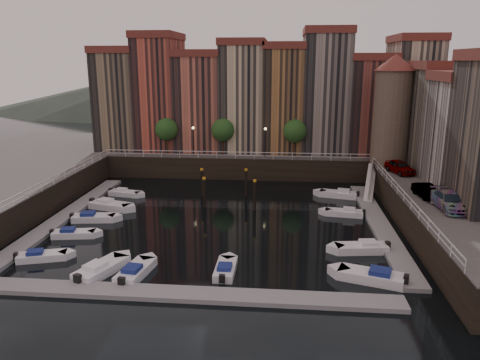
# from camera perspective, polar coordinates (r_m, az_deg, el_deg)

# --- Properties ---
(ground) EXTENTS (200.00, 200.00, 0.00)m
(ground) POSITION_cam_1_polar(r_m,az_deg,el_deg) (49.27, -2.48, -4.61)
(ground) COLOR black
(ground) RESTS_ON ground
(quay_far) EXTENTS (80.00, 20.00, 3.00)m
(quay_far) POSITION_cam_1_polar(r_m,az_deg,el_deg) (73.88, 0.25, 3.03)
(quay_far) COLOR black
(quay_far) RESTS_ON ground
(dock_left) EXTENTS (2.00, 28.00, 0.35)m
(dock_left) POSITION_cam_1_polar(r_m,az_deg,el_deg) (52.95, -20.33, -3.96)
(dock_left) COLOR gray
(dock_left) RESTS_ON ground
(dock_right) EXTENTS (2.00, 28.00, 0.35)m
(dock_right) POSITION_cam_1_polar(r_m,az_deg,el_deg) (48.81, 16.62, -5.19)
(dock_right) COLOR gray
(dock_right) RESTS_ON ground
(dock_near) EXTENTS (30.00, 2.00, 0.35)m
(dock_near) POSITION_cam_1_polar(r_m,az_deg,el_deg) (33.80, -6.52, -13.67)
(dock_near) COLOR gray
(dock_near) RESTS_ON ground
(mountains) EXTENTS (145.00, 100.00, 18.00)m
(mountains) POSITION_cam_1_polar(r_m,az_deg,el_deg) (156.43, 3.71, 11.36)
(mountains) COLOR #2D382D
(mountains) RESTS_ON ground
(far_terrace) EXTENTS (48.70, 10.30, 17.50)m
(far_terrace) POSITION_cam_1_polar(r_m,az_deg,el_deg) (69.90, 2.82, 10.20)
(far_terrace) COLOR #7F6C51
(far_terrace) RESTS_ON quay_far
(right_terrace) EXTENTS (9.30, 24.30, 14.00)m
(right_terrace) POSITION_cam_1_polar(r_m,az_deg,el_deg) (54.18, 27.17, 5.95)
(right_terrace) COLOR #6C6352
(right_terrace) RESTS_ON quay_right
(corner_tower) EXTENTS (5.20, 5.20, 13.80)m
(corner_tower) POSITION_cam_1_polar(r_m,az_deg,el_deg) (62.40, 18.07, 8.32)
(corner_tower) COLOR #6B5B4C
(corner_tower) RESTS_ON quay_right
(promenade_trees) EXTENTS (21.20, 3.20, 5.20)m
(promenade_trees) POSITION_cam_1_polar(r_m,az_deg,el_deg) (65.50, -1.53, 6.08)
(promenade_trees) COLOR black
(promenade_trees) RESTS_ON quay_far
(street_lamps) EXTENTS (10.36, 0.36, 4.18)m
(street_lamps) POSITION_cam_1_polar(r_m,az_deg,el_deg) (64.58, -1.34, 5.35)
(street_lamps) COLOR black
(street_lamps) RESTS_ON quay_far
(railings) EXTENTS (36.08, 34.04, 0.52)m
(railings) POSITION_cam_1_polar(r_m,az_deg,el_deg) (52.87, -1.81, 0.99)
(railings) COLOR white
(railings) RESTS_ON ground
(gangway) EXTENTS (2.78, 8.32, 3.73)m
(gangway) POSITION_cam_1_polar(r_m,az_deg,el_deg) (58.85, 15.61, -0.03)
(gangway) COLOR white
(gangway) RESTS_ON ground
(mooring_pilings) EXTENTS (7.05, 5.58, 3.78)m
(mooring_pilings) POSITION_cam_1_polar(r_m,az_deg,el_deg) (54.04, -1.66, -1.05)
(mooring_pilings) COLOR black
(mooring_pilings) RESTS_ON ground
(boat_left_0) EXTENTS (4.20, 2.60, 0.94)m
(boat_left_0) POSITION_cam_1_polar(r_m,az_deg,el_deg) (42.46, -23.10, -8.54)
(boat_left_0) COLOR white
(boat_left_0) RESTS_ON ground
(boat_left_1) EXTENTS (4.19, 2.08, 0.94)m
(boat_left_1) POSITION_cam_1_polar(r_m,az_deg,el_deg) (46.64, -19.70, -6.18)
(boat_left_1) COLOR white
(boat_left_1) RESTS_ON ground
(boat_left_2) EXTENTS (4.60, 2.20, 1.04)m
(boat_left_2) POSITION_cam_1_polar(r_m,az_deg,el_deg) (50.45, -17.51, -4.41)
(boat_left_2) COLOR white
(boat_left_2) RESTS_ON ground
(boat_left_3) EXTENTS (5.19, 3.09, 1.16)m
(boat_left_3) POSITION_cam_1_polar(r_m,az_deg,el_deg) (54.02, -15.63, -2.99)
(boat_left_3) COLOR white
(boat_left_3) RESTS_ON ground
(boat_left_4) EXTENTS (4.24, 2.24, 0.95)m
(boat_left_4) POSITION_cam_1_polar(r_m,az_deg,el_deg) (58.76, -13.92, -1.56)
(boat_left_4) COLOR white
(boat_left_4) RESTS_ON ground
(boat_right_0) EXTENTS (5.18, 3.24, 1.16)m
(boat_right_0) POSITION_cam_1_polar(r_m,az_deg,el_deg) (36.90, 15.85, -11.26)
(boat_right_0) COLOR white
(boat_right_0) RESTS_ON ground
(boat_right_1) EXTENTS (4.80, 2.28, 1.08)m
(boat_right_1) POSITION_cam_1_polar(r_m,az_deg,el_deg) (41.98, 14.70, -8.02)
(boat_right_1) COLOR white
(boat_right_1) RESTS_ON ground
(boat_right_3) EXTENTS (4.26, 2.03, 0.96)m
(boat_right_3) POSITION_cam_1_polar(r_m,az_deg,el_deg) (51.01, 12.68, -3.91)
(boat_right_3) COLOR white
(boat_right_3) RESTS_ON ground
(boat_right_4) EXTENTS (4.83, 2.70, 1.08)m
(boat_right_4) POSITION_cam_1_polar(r_m,az_deg,el_deg) (57.69, 12.00, -1.70)
(boat_right_4) COLOR white
(boat_right_4) RESTS_ON ground
(boat_near_0) EXTENTS (3.41, 5.11, 1.16)m
(boat_near_0) POSITION_cam_1_polar(r_m,az_deg,el_deg) (38.26, -16.63, -10.38)
(boat_near_0) COLOR white
(boat_near_0) RESTS_ON ground
(boat_near_1) EXTENTS (2.30, 4.72, 1.06)m
(boat_near_1) POSITION_cam_1_polar(r_m,az_deg,el_deg) (37.29, -12.66, -10.83)
(boat_near_1) COLOR white
(boat_near_1) RESTS_ON ground
(boat_near_2) EXTENTS (1.51, 4.14, 0.95)m
(boat_near_2) POSITION_cam_1_polar(r_m,az_deg,el_deg) (36.86, -1.79, -10.83)
(boat_near_2) COLOR white
(boat_near_2) RESTS_ON ground
(car_a) EXTENTS (3.21, 4.95, 1.57)m
(car_a) POSITION_cam_1_polar(r_m,az_deg,el_deg) (58.15, 18.92, 1.44)
(car_a) COLOR gray
(car_a) RESTS_ON quay_right
(car_b) EXTENTS (1.93, 4.12, 1.31)m
(car_b) POSITION_cam_1_polar(r_m,az_deg,el_deg) (48.79, 21.71, -1.35)
(car_b) COLOR gray
(car_b) RESTS_ON quay_right
(car_c) EXTENTS (2.50, 5.41, 1.53)m
(car_c) POSITION_cam_1_polar(r_m,az_deg,el_deg) (45.70, 24.15, -2.47)
(car_c) COLOR gray
(car_c) RESTS_ON quay_right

